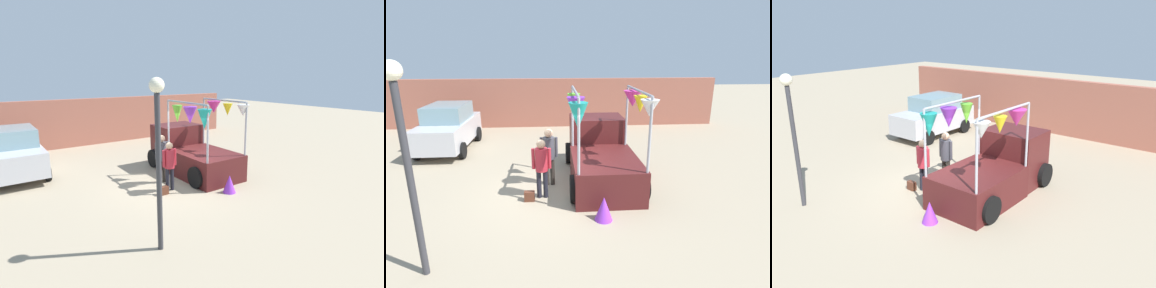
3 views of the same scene
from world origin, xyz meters
The scene contains 9 objects.
ground_plane centered at (0.00, 0.00, 0.00)m, with size 60.00×60.00×0.00m, color gray.
vendor_truck centered at (1.56, 1.05, 0.87)m, with size 2.43×4.06×2.95m.
parked_car centered at (-4.29, 4.47, 0.94)m, with size 1.88×4.00×1.88m.
person_customer centered at (-0.26, -0.33, 1.02)m, with size 0.53×0.34×1.68m.
person_vendor centered at (-0.07, 0.52, 1.07)m, with size 0.53×0.34×1.77m.
handbag centered at (-0.61, -0.53, 0.14)m, with size 0.28×0.16×0.28m, color #592D1E.
street_lamp centered at (-2.29, -3.24, 2.49)m, with size 0.32×0.32×3.81m.
brick_boundary_wall centered at (0.00, 8.35, 1.30)m, with size 18.00×0.36×2.60m, color #9E5947.
folded_kite_bundle_violet centered at (1.26, -1.65, 0.30)m, with size 0.44×0.44×0.60m, color purple.
Camera 3 is at (7.51, -7.98, 5.05)m, focal length 35.00 mm.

